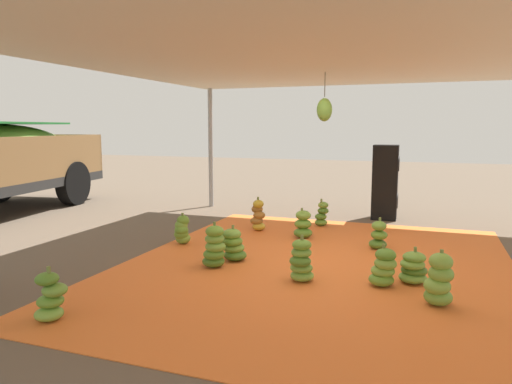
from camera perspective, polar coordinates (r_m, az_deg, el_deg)
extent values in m
plane|color=brown|center=(7.46, -15.99, -6.29)|extent=(40.00, 40.00, 0.00)
cube|color=orange|center=(6.23, 7.21, -8.79)|extent=(5.99, 4.83, 0.01)
cylinder|color=#9EA0A5|center=(10.68, -5.48, 5.26)|extent=(0.10, 0.10, 2.63)
cube|color=beige|center=(6.04, 7.66, 16.11)|extent=(8.00, 7.00, 0.06)
cylinder|color=#4C422D|center=(7.62, 8.28, 12.68)|extent=(0.01, 0.01, 0.38)
ellipsoid|color=#6B9E38|center=(7.59, 8.23, 9.75)|extent=(0.24, 0.24, 0.36)
ellipsoid|color=gold|center=(8.19, 0.33, -4.16)|extent=(0.28, 0.28, 0.14)
ellipsoid|color=#996628|center=(8.18, 0.07, -3.48)|extent=(0.29, 0.29, 0.14)
ellipsoid|color=#996628|center=(8.15, 0.39, -2.81)|extent=(0.26, 0.26, 0.14)
ellipsoid|color=#996628|center=(8.19, 0.14, -2.07)|extent=(0.27, 0.27, 0.14)
ellipsoid|color=gold|center=(8.12, 0.28, -1.45)|extent=(0.26, 0.26, 0.14)
cylinder|color=olive|center=(8.13, 0.25, -1.00)|extent=(0.04, 0.04, 0.12)
ellipsoid|color=#6B9E38|center=(5.79, 18.31, -9.72)|extent=(0.41, 0.41, 0.13)
ellipsoid|color=#477523|center=(5.79, 18.48, -8.90)|extent=(0.35, 0.35, 0.13)
ellipsoid|color=#75A83D|center=(5.74, 18.31, -8.24)|extent=(0.37, 0.37, 0.13)
ellipsoid|color=#6B9E38|center=(5.73, 18.49, -7.46)|extent=(0.30, 0.30, 0.13)
cylinder|color=olive|center=(5.72, 18.59, -6.86)|extent=(0.04, 0.04, 0.12)
ellipsoid|color=#518428|center=(7.71, 5.66, -4.90)|extent=(0.42, 0.42, 0.16)
ellipsoid|color=#60932D|center=(7.71, 5.66, -3.83)|extent=(0.38, 0.38, 0.16)
ellipsoid|color=#75A83D|center=(7.69, 5.70, -2.80)|extent=(0.35, 0.35, 0.16)
cylinder|color=olive|center=(7.67, 5.53, -2.37)|extent=(0.04, 0.04, 0.12)
ellipsoid|color=#477523|center=(6.39, -2.52, -7.59)|extent=(0.32, 0.32, 0.14)
ellipsoid|color=#75A83D|center=(6.39, -2.71, -6.70)|extent=(0.40, 0.40, 0.14)
ellipsoid|color=#60932D|center=(6.34, -2.84, -5.93)|extent=(0.33, 0.33, 0.14)
ellipsoid|color=#6B9E38|center=(6.32, -2.94, -5.08)|extent=(0.35, 0.35, 0.14)
cylinder|color=olive|center=(6.31, -2.78, -4.54)|extent=(0.04, 0.04, 0.12)
ellipsoid|color=#60932D|center=(8.67, 7.81, -3.64)|extent=(0.29, 0.29, 0.12)
ellipsoid|color=#518428|center=(8.66, 7.79, -2.95)|extent=(0.23, 0.23, 0.12)
ellipsoid|color=#477523|center=(8.66, 8.07, -2.26)|extent=(0.26, 0.26, 0.12)
ellipsoid|color=#75A83D|center=(8.65, 8.09, -1.58)|extent=(0.26, 0.26, 0.12)
cylinder|color=olive|center=(8.62, 7.87, -1.20)|extent=(0.04, 0.04, 0.12)
ellipsoid|color=#75A83D|center=(5.60, 5.56, -9.95)|extent=(0.38, 0.38, 0.13)
ellipsoid|color=#6B9E38|center=(5.57, 5.48, -9.05)|extent=(0.37, 0.37, 0.13)
ellipsoid|color=#477523|center=(5.51, 5.33, -8.27)|extent=(0.33, 0.33, 0.13)
ellipsoid|color=#6B9E38|center=(5.52, 5.47, -7.25)|extent=(0.33, 0.33, 0.13)
ellipsoid|color=#60932D|center=(5.50, 5.53, -6.34)|extent=(0.31, 0.31, 0.13)
cylinder|color=olive|center=(5.47, 5.54, -5.77)|extent=(0.04, 0.04, 0.12)
ellipsoid|color=#75A83D|center=(7.36, -8.77, -5.52)|extent=(0.27, 0.27, 0.17)
ellipsoid|color=#60932D|center=(7.32, -8.96, -5.04)|extent=(0.31, 0.31, 0.17)
ellipsoid|color=#60932D|center=(7.28, -8.96, -4.54)|extent=(0.26, 0.26, 0.17)
ellipsoid|color=#6B9E38|center=(7.29, -8.97, -3.96)|extent=(0.26, 0.26, 0.17)
ellipsoid|color=#60932D|center=(7.28, -8.76, -3.42)|extent=(0.25, 0.25, 0.17)
cylinder|color=olive|center=(7.26, -8.82, -2.97)|extent=(0.04, 0.04, 0.12)
ellipsoid|color=#477523|center=(6.12, -5.13, -8.29)|extent=(0.40, 0.40, 0.15)
ellipsoid|color=#518428|center=(6.08, -5.08, -7.45)|extent=(0.38, 0.38, 0.15)
ellipsoid|color=#6B9E38|center=(6.05, -4.90, -6.56)|extent=(0.27, 0.27, 0.15)
ellipsoid|color=#6B9E38|center=(6.04, -4.99, -5.63)|extent=(0.34, 0.34, 0.15)
ellipsoid|color=#60932D|center=(6.01, -4.98, -4.74)|extent=(0.30, 0.30, 0.15)
cylinder|color=olive|center=(6.01, -5.02, -4.14)|extent=(0.04, 0.04, 0.12)
ellipsoid|color=#60932D|center=(5.58, 14.82, -10.13)|extent=(0.38, 0.38, 0.14)
ellipsoid|color=#75A83D|center=(5.58, 15.00, -9.14)|extent=(0.37, 0.37, 0.14)
ellipsoid|color=#75A83D|center=(5.53, 15.30, -8.28)|extent=(0.31, 0.31, 0.14)
ellipsoid|color=#518428|center=(5.51, 15.32, -7.30)|extent=(0.23, 0.23, 0.14)
cylinder|color=olive|center=(5.51, 15.09, -6.65)|extent=(0.04, 0.04, 0.12)
ellipsoid|color=#75A83D|center=(4.89, -23.62, -13.25)|extent=(0.26, 0.26, 0.12)
ellipsoid|color=#60932D|center=(4.89, -23.48, -11.92)|extent=(0.27, 0.27, 0.12)
ellipsoid|color=#6B9E38|center=(4.83, -23.03, -10.77)|extent=(0.32, 0.32, 0.12)
ellipsoid|color=#518428|center=(4.81, -23.83, -9.54)|extent=(0.27, 0.27, 0.12)
cylinder|color=olive|center=(4.78, -23.65, -8.88)|extent=(0.04, 0.04, 0.12)
ellipsoid|color=#477523|center=(7.20, 14.42, -6.08)|extent=(0.35, 0.35, 0.14)
ellipsoid|color=#60932D|center=(7.17, 14.59, -5.01)|extent=(0.33, 0.33, 0.14)
ellipsoid|color=#6B9E38|center=(7.13, 14.58, -3.96)|extent=(0.26, 0.26, 0.14)
cylinder|color=olive|center=(7.13, 14.67, -3.46)|extent=(0.04, 0.04, 0.12)
ellipsoid|color=#6B9E38|center=(5.18, 21.04, -11.65)|extent=(0.31, 0.31, 0.18)
ellipsoid|color=#75A83D|center=(5.10, 20.94, -10.48)|extent=(0.34, 0.34, 0.18)
ellipsoid|color=#6B9E38|center=(5.08, 21.35, -9.15)|extent=(0.34, 0.34, 0.18)
ellipsoid|color=#75A83D|center=(5.05, 21.34, -7.81)|extent=(0.25, 0.25, 0.18)
cylinder|color=olive|center=(5.04, 21.41, -7.13)|extent=(0.04, 0.04, 0.12)
cube|color=olive|center=(10.74, -24.06, 3.76)|extent=(4.35, 0.72, 0.90)
cube|color=olive|center=(13.12, -22.40, 4.45)|extent=(0.41, 2.22, 0.90)
cylinder|color=black|center=(11.70, -21.10, 0.99)|extent=(1.03, 0.42, 1.00)
cube|color=black|center=(9.57, 15.18, -0.96)|extent=(0.48, 0.48, 0.73)
cylinder|color=#383838|center=(9.56, 16.64, -1.03)|extent=(0.30, 0.03, 0.30)
cube|color=black|center=(9.49, 15.33, 3.34)|extent=(0.48, 0.48, 0.71)
cylinder|color=#383838|center=(9.48, 16.80, 3.28)|extent=(0.30, 0.03, 0.30)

